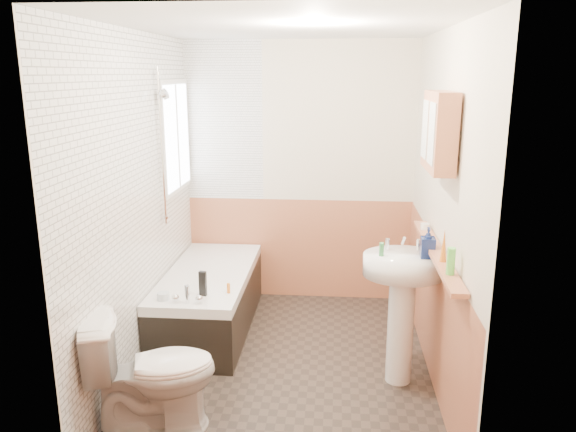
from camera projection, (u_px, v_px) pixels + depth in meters
The scene contains 26 objects.
floor at pixel (286, 363), 4.37m from camera, with size 2.80×2.80×0.00m, color black.
ceiling at pixel (286, 26), 3.75m from camera, with size 2.80×2.80×0.00m, color white.
wall_back at pixel (299, 174), 5.42m from camera, with size 2.20×0.02×2.50m, color beige.
wall_front at pixel (260, 276), 2.70m from camera, with size 2.20×0.02×2.50m, color beige.
wall_left at pixel (137, 205), 4.16m from camera, with size 0.02×2.80×2.50m, color beige.
wall_right at pixel (442, 211), 3.97m from camera, with size 0.02×2.80×2.50m, color beige.
wainscot_right at pixel (432, 309), 4.16m from camera, with size 0.01×2.80×1.00m, color #BB714D.
wainscot_front at pixel (262, 410), 2.91m from camera, with size 2.20×0.01×1.00m, color #BB714D.
wainscot_back at pixel (299, 249), 5.59m from camera, with size 2.20×0.01×1.00m, color #BB714D.
tile_cladding_left at pixel (140, 205), 4.16m from camera, with size 0.01×2.80×2.50m, color white.
tile_return_back at pixel (223, 121), 5.34m from camera, with size 0.75×0.01×1.50m, color white.
window at pixel (177, 137), 4.97m from camera, with size 0.03×0.79×0.99m.
bathtub at pixel (209, 299), 4.92m from camera, with size 0.70×1.60×0.67m.
shower_riser at pixel (162, 135), 4.48m from camera, with size 0.11×0.08×1.26m.
toilet at pixel (152, 373), 3.48m from camera, with size 0.44×0.80×0.78m, color white.
sink at pixel (402, 292), 3.97m from camera, with size 0.57×0.46×1.09m.
pine_shelf at pixel (436, 252), 3.78m from camera, with size 0.10×1.54×0.03m, color #BB714D.
medicine_cabinet at pixel (439, 132), 3.62m from camera, with size 0.14×0.57×0.51m.
foam_can at pixel (451, 261), 3.30m from camera, with size 0.05×0.05×0.16m, color #59C647.
green_bottle at pixel (444, 246), 3.52m from camera, with size 0.04×0.04×0.21m, color orange.
black_jar at pixel (425, 226), 4.27m from camera, with size 0.07×0.07×0.05m, color silver.
soap_bottle at pixel (427, 251), 3.83m from camera, with size 0.10×0.21×0.10m, color navy.
clear_bottle at pixel (382, 249), 3.87m from camera, with size 0.03×0.03×0.09m, color #388447.
blue_gel at pixel (203, 284), 4.30m from camera, with size 0.05×0.03×0.20m, color black.
cream_jar at pixel (163, 296), 4.24m from camera, with size 0.09×0.09×0.06m, color silver.
orange_bottle at pixel (228, 288), 4.37m from camera, with size 0.03×0.03×0.08m, color orange.
Camera 1 is at (0.35, -3.94, 2.20)m, focal length 35.00 mm.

